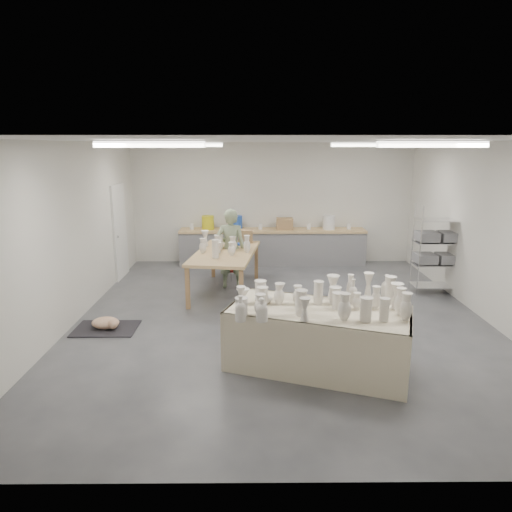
{
  "coord_description": "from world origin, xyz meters",
  "views": [
    {
      "loc": [
        -0.5,
        -7.47,
        2.93
      ],
      "look_at": [
        -0.44,
        0.25,
        1.05
      ],
      "focal_mm": 32.0,
      "sensor_mm": 36.0,
      "label": 1
    }
  ],
  "objects_px": {
    "drying_table": "(318,335)",
    "work_table": "(226,250)",
    "potter": "(231,249)",
    "red_stool": "(232,270)"
  },
  "relations": [
    {
      "from": "work_table",
      "to": "potter",
      "type": "height_order",
      "value": "potter"
    },
    {
      "from": "potter",
      "to": "red_stool",
      "type": "height_order",
      "value": "potter"
    },
    {
      "from": "drying_table",
      "to": "work_table",
      "type": "distance_m",
      "value": 3.67
    },
    {
      "from": "drying_table",
      "to": "work_table",
      "type": "relative_size",
      "value": 1.08
    },
    {
      "from": "work_table",
      "to": "red_stool",
      "type": "bearing_deg",
      "value": 87.66
    },
    {
      "from": "drying_table",
      "to": "work_table",
      "type": "height_order",
      "value": "work_table"
    },
    {
      "from": "work_table",
      "to": "red_stool",
      "type": "height_order",
      "value": "work_table"
    },
    {
      "from": "drying_table",
      "to": "red_stool",
      "type": "height_order",
      "value": "drying_table"
    },
    {
      "from": "potter",
      "to": "drying_table",
      "type": "bearing_deg",
      "value": 115.69
    },
    {
      "from": "drying_table",
      "to": "red_stool",
      "type": "xyz_separation_m",
      "value": [
        -1.33,
        3.84,
        -0.16
      ]
    }
  ]
}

